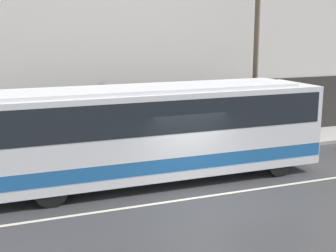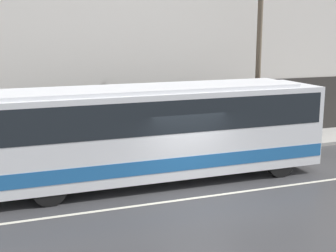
# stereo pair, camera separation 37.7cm
# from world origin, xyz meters

# --- Properties ---
(ground_plane) EXTENTS (60.00, 60.00, 0.00)m
(ground_plane) POSITION_xyz_m (0.00, 0.00, 0.00)
(ground_plane) COLOR #38383A
(sidewalk) EXTENTS (60.00, 2.62, 0.15)m
(sidewalk) POSITION_xyz_m (0.00, 5.31, 0.08)
(sidewalk) COLOR #A09E99
(sidewalk) RESTS_ON ground_plane
(building_facade) EXTENTS (60.00, 0.35, 12.93)m
(building_facade) POSITION_xyz_m (0.00, 6.76, 6.25)
(building_facade) COLOR silver
(building_facade) RESTS_ON ground_plane
(lane_stripe) EXTENTS (54.00, 0.14, 0.01)m
(lane_stripe) POSITION_xyz_m (0.00, 0.00, 0.00)
(lane_stripe) COLOR beige
(lane_stripe) RESTS_ON ground_plane
(transit_bus) EXTENTS (12.00, 2.62, 3.28)m
(transit_bus) POSITION_xyz_m (-0.81, 2.08, 1.85)
(transit_bus) COLOR silver
(transit_bus) RESTS_ON ground_plane
(utility_pole_near) EXTENTS (0.22, 0.22, 8.66)m
(utility_pole_near) POSITION_xyz_m (4.72, 4.55, 4.48)
(utility_pole_near) COLOR brown
(utility_pole_near) RESTS_ON sidewalk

